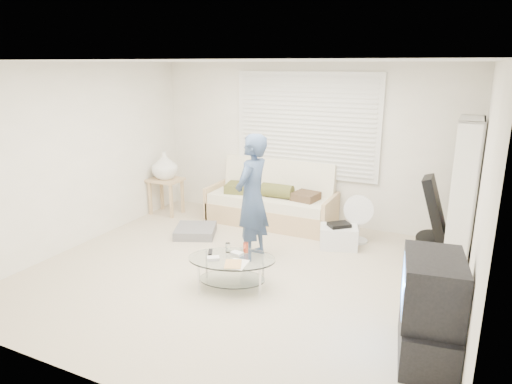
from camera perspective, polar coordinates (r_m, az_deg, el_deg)
The scene contains 13 objects.
ground at distance 5.66m, azimuth -1.83°, elevation -10.19°, with size 5.00×5.00×0.00m, color #C3B598.
room_shell at distance 5.58m, azimuth 0.30°, elevation 7.05°, with size 5.02×4.52×2.51m.
window_blinds at distance 7.17m, azimuth 6.25°, elevation 8.27°, with size 2.32×0.08×1.62m.
futon_sofa at distance 7.28m, azimuth 1.98°, elevation -1.41°, with size 2.03×0.82×0.99m.
grey_floor_pillow at distance 6.89m, azimuth -7.56°, elevation -4.84°, with size 0.57×0.57×0.13m, color #5F5E63.
side_table at distance 7.76m, azimuth -11.33°, elevation 2.93°, with size 0.54×0.43×1.07m.
bookshelf at distance 6.34m, azimuth 24.45°, elevation 0.14°, with size 0.29×0.77×1.84m.
guitar_case at distance 6.42m, azimuth 21.50°, elevation -3.51°, with size 0.45×0.40×1.05m.
floor_fan at distance 6.63m, azimuth 12.77°, elevation -2.79°, with size 0.43×0.28×0.70m.
storage_bin at distance 6.46m, azimuth 10.28°, elevation -5.48°, with size 0.59×0.49×0.36m.
tv_unit at distance 4.27m, azimuth 20.90°, elevation -13.62°, with size 0.58×0.92×0.94m.
coffee_table at distance 5.22m, azimuth -3.05°, elevation -8.95°, with size 1.13×0.91×0.49m.
standing_person at distance 5.82m, azimuth -0.50°, elevation -0.72°, with size 0.60×0.39×1.65m, color #344E6F.
Camera 1 is at (2.35, -4.51, 2.48)m, focal length 32.00 mm.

